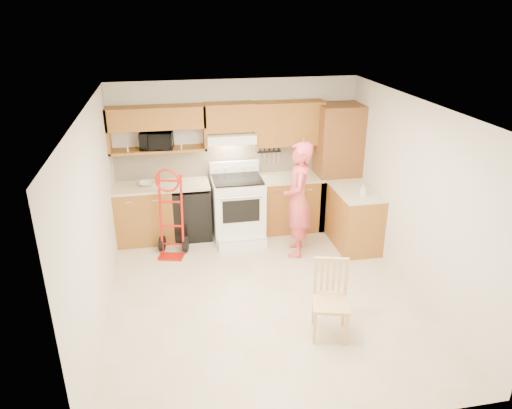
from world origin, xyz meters
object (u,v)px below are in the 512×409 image
object	(u,v)px
range	(238,204)
hand_truck	(170,217)
dining_chair	(331,301)
microwave	(157,140)
person	(298,200)

from	to	relation	value
range	hand_truck	distance (m)	1.17
hand_truck	dining_chair	bearing A→B (deg)	-38.04
microwave	person	xyz separation A→B (m)	(2.01, -1.03, -0.74)
person	hand_truck	bearing A→B (deg)	-84.49
range	dining_chair	distance (m)	2.77
range	hand_truck	size ratio (longest dim) A/B	0.95
microwave	person	world-z (taller)	person
microwave	dining_chair	world-z (taller)	microwave
person	hand_truck	world-z (taller)	person
person	dining_chair	bearing A→B (deg)	10.25
dining_chair	range	bearing A→B (deg)	118.53
range	person	size ratio (longest dim) A/B	0.68
range	microwave	bearing A→B (deg)	164.81
person	hand_truck	xyz separation A→B (m)	(-1.89, 0.30, -0.26)
range	dining_chair	bearing A→B (deg)	-76.49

